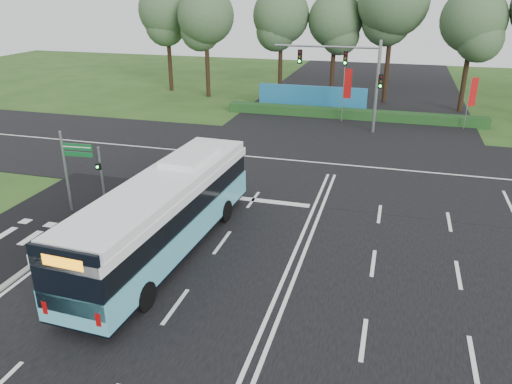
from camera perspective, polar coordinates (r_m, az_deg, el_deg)
ground at (r=21.63m, az=4.45°, el=-6.99°), size 120.00×120.00×0.00m
road_main at (r=21.62m, az=4.45°, el=-6.95°), size 20.00×120.00×0.04m
road_cross at (r=32.49m, az=8.74°, el=3.16°), size 120.00×14.00×0.05m
bike_path at (r=24.68m, az=-27.08°, el=-5.60°), size 5.00×18.00×0.06m
kerb_strip at (r=23.18m, az=-22.66°, el=-6.51°), size 0.25×18.00×0.12m
city_bus at (r=21.20m, az=-10.32°, el=-2.42°), size 3.23×12.72×3.62m
pedestrian_signal at (r=26.88m, az=-17.31°, el=2.03°), size 0.28×0.40×3.10m
street_sign at (r=26.01m, az=-20.39°, el=3.16°), size 1.64×0.20×4.21m
banner_flag_mid at (r=42.69m, az=10.30°, el=11.74°), size 0.67×0.07×4.52m
banner_flag_right at (r=43.24m, az=23.44°, el=10.14°), size 0.59×0.26×4.18m
traffic_light_gantry at (r=39.61m, az=11.14°, el=13.40°), size 8.41×0.28×7.00m
hedge at (r=44.35m, az=10.96°, el=8.72°), size 22.00×1.20×0.80m
blue_hoarding at (r=47.11m, az=6.41°, el=10.65°), size 10.00×0.30×2.20m
eucalyptus_row at (r=49.83m, az=18.33°, el=19.03°), size 53.74×9.26×12.81m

